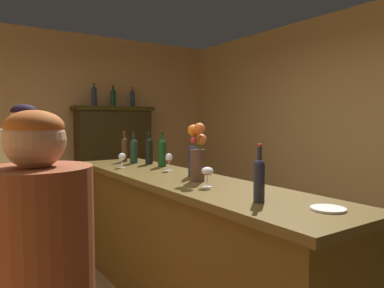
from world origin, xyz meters
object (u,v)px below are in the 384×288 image
wine_bottle_malbec (259,178)px  wine_glass_rear (169,159)px  display_cabinet (114,163)px  patron_in_grey (27,211)px  cheese_plate (328,209)px  display_bottle_center (132,98)px  wine_bottle_riesling (134,150)px  display_bottle_midleft (113,97)px  wine_bottle_chardonnay (124,148)px  wine_glass_front (122,157)px  display_bottle_left (94,95)px  wine_bottle_pinot (149,149)px  flower_arrangement (198,152)px  wine_glass_mid (207,172)px  wine_bottle_rose (192,159)px  wine_bottle_merlot (162,151)px  bar_counter (181,243)px

wine_bottle_malbec → wine_glass_rear: wine_bottle_malbec is taller
display_cabinet → patron_in_grey: size_ratio=1.05×
cheese_plate → display_bottle_center: size_ratio=0.59×
wine_bottle_riesling → wine_glass_rear: (0.01, -0.70, -0.03)m
display_bottle_midleft → display_cabinet: bearing=0.0°
display_cabinet → wine_bottle_chardonnay: bearing=-107.1°
wine_glass_front → display_bottle_left: (0.34, 1.77, 0.69)m
wine_bottle_pinot → wine_bottle_riesling: (-0.09, 0.16, -0.01)m
flower_arrangement → display_bottle_midleft: (0.45, 2.78, 0.57)m
wine_glass_mid → flower_arrangement: bearing=70.4°
cheese_plate → display_bottle_midleft: size_ratio=0.57×
wine_bottle_chardonnay → wine_glass_front: bearing=-115.8°
wine_bottle_rose → patron_in_grey: (-1.18, 0.30, -0.32)m
wine_bottle_malbec → display_bottle_left: display_bottle_left is taller
wine_bottle_malbec → display_bottle_left: size_ratio=0.96×
flower_arrangement → wine_bottle_riesling: bearing=86.7°
wine_bottle_chardonnay → wine_bottle_pinot: size_ratio=1.04×
display_bottle_midleft → patron_in_grey: size_ratio=0.19×
wine_glass_front → wine_glass_mid: (0.09, -1.24, 0.00)m
wine_bottle_merlot → wine_glass_front: 0.38m
wine_bottle_riesling → cheese_plate: bearing=-90.5°
wine_glass_front → wine_glass_mid: wine_glass_front is taller
bar_counter → display_bottle_midleft: bearing=79.7°
wine_bottle_chardonnay → display_bottle_left: 1.48m
display_bottle_midleft → wine_bottle_merlot: bearing=-97.9°
wine_bottle_pinot → display_bottle_center: 1.87m
wine_glass_rear → display_bottle_left: (0.08, 2.20, 0.69)m
wine_bottle_pinot → display_bottle_midleft: size_ratio=1.05×
wine_glass_rear → display_bottle_center: size_ratio=0.53×
wine_bottle_chardonnay → patron_in_grey: 1.52m
wine_bottle_riesling → cheese_plate: (-0.02, -2.35, -0.13)m
wine_bottle_pinot → flower_arrangement: flower_arrangement is taller
bar_counter → wine_bottle_merlot: wine_bottle_merlot is taller
display_bottle_left → patron_in_grey: display_bottle_left is taller
wine_glass_rear → display_cabinet: bearing=80.7°
wine_bottle_merlot → wine_glass_rear: 0.31m
wine_bottle_merlot → wine_bottle_rose: wine_bottle_merlot is taller
wine_bottle_riesling → wine_glass_mid: wine_bottle_riesling is taller
wine_bottle_merlot → display_cabinet: bearing=82.0°
wine_glass_mid → wine_bottle_pinot: bearing=79.4°
display_cabinet → wine_bottle_chardonnay: size_ratio=5.16×
wine_bottle_rose → display_bottle_center: (0.66, 2.58, 0.63)m
display_bottle_center → wine_glass_rear: bearing=-106.7°
wine_bottle_riesling → patron_in_grey: size_ratio=0.20×
wine_bottle_malbec → wine_bottle_riesling: bearing=84.8°
bar_counter → wine_bottle_pinot: bearing=78.3°
flower_arrangement → display_bottle_left: display_bottle_left is taller
wine_bottle_merlot → wine_bottle_rose: size_ratio=1.04×
wine_bottle_malbec → display_bottle_center: display_bottle_center is taller
cheese_plate → patron_in_grey: size_ratio=0.11×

